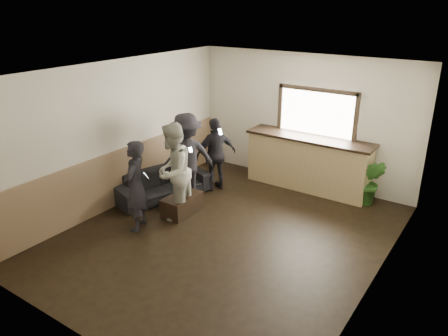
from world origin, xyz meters
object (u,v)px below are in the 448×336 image
Objects in this scene: person_c at (187,157)px; cup_a at (184,190)px; coffee_table at (182,204)px; person_b at (173,172)px; person_d at (216,154)px; bar_counter at (309,160)px; sofa at (162,184)px; potted_plant at (370,182)px; cup_b at (182,199)px; person_a at (135,186)px.

cup_a is at bearing 62.87° from person_c.
person_c reaches higher than coffee_table.
cup_a is (-0.05, 0.14, 0.23)m from coffee_table.
person_b is (-0.03, -0.19, 0.73)m from coffee_table.
person_d is (-0.13, 1.30, 0.60)m from coffee_table.
person_c is (-1.81, -1.85, 0.25)m from bar_counter.
bar_counter is 1.37× the size of sofa.
sofa is 1.13m from person_b.
cup_a reaches higher than coffee_table.
bar_counter reaches higher than person_d.
person_b is at bearing -137.88° from potted_plant.
person_b is at bearing -86.18° from cup_a.
coffee_table is 1.00m from person_c.
coffee_table is 0.75m from person_b.
person_c reaches higher than cup_b.
person_d reaches higher than cup_a.
cup_b is (0.19, -0.31, -0.01)m from cup_a.
cup_b reaches higher than coffee_table.
bar_counter is 3.38× the size of coffee_table.
cup_a is at bearing 109.31° from coffee_table.
cup_b is 0.05× the size of person_c.
person_c is (-0.49, 0.78, 0.49)m from cup_b.
bar_counter reaches higher than person_b.
person_d reaches higher than cup_b.
coffee_table is at bearing 155.28° from person_b.
person_d is (0.22, 0.69, -0.11)m from person_c.
bar_counter is 21.32× the size of cup_a.
sofa is 20.47× the size of cup_b.
person_d is at bearing -167.30° from person_c.
cup_b is (-1.32, -2.64, -0.24)m from bar_counter.
person_b is at bearing -119.22° from bar_counter.
person_a is (-1.74, -3.35, 0.17)m from bar_counter.
sofa is 15.52× the size of cup_a.
sofa is 1.21× the size of person_a.
cup_b is at bearing -116.63° from bar_counter.
sofa is at bearing 151.01° from cup_b.
cup_a is 0.08× the size of person_d.
potted_plant is at bearing 138.92° from person_d.
person_d is at bearing -17.13° from sofa.
bar_counter reaches higher than coffee_table.
bar_counter is at bearing 133.84° from person_b.
sofa is at bearing 164.48° from cup_a.
potted_plant is 3.85m from person_b.
potted_plant is 0.61× the size of person_d.
person_b is at bearing 52.23° from person_c.
cup_b is 0.10× the size of potted_plant.
bar_counter is at bearing -28.98° from sofa.
person_a is at bearing -37.11° from person_b.
potted_plant is at bearing 112.72° from person_a.
bar_counter is at bearing 57.03° from cup_a.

